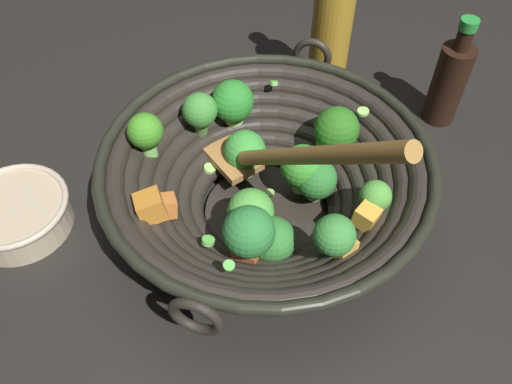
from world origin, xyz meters
The scene contains 5 objects.
ground_plane centered at (0.00, 0.00, 0.00)m, with size 4.00×4.00×0.00m, color black.
wok centered at (0.00, 0.00, 0.07)m, with size 0.42×0.39×0.27m.
soy_sauce_bottle centered at (0.29, -0.13, 0.07)m, with size 0.05×0.05×0.16m.
cooking_oil_bottle centered at (0.26, 0.04, 0.10)m, with size 0.06×0.06×0.25m.
prep_bowl centered at (-0.17, 0.25, 0.02)m, with size 0.13×0.13×0.04m.
Camera 1 is at (-0.36, -0.20, 0.53)m, focal length 36.74 mm.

